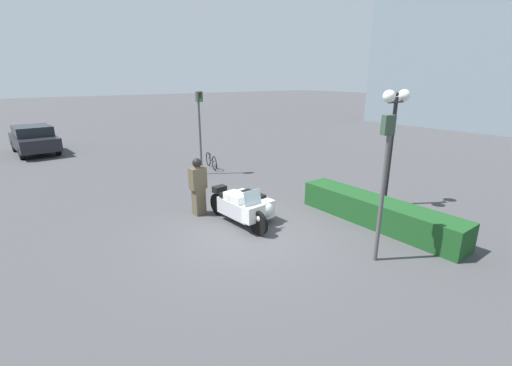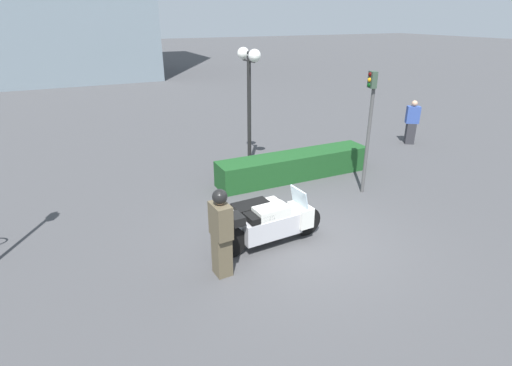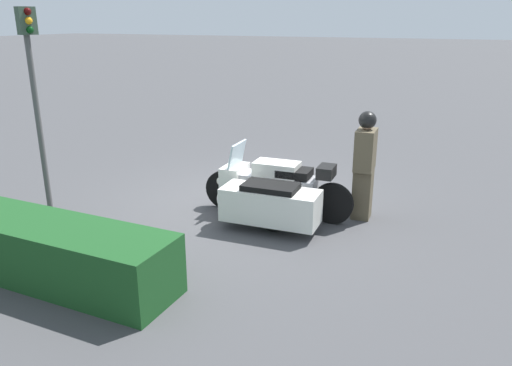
# 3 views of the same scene
# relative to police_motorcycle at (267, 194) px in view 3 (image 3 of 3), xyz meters

# --- Properties ---
(ground_plane) EXTENTS (160.00, 160.00, 0.00)m
(ground_plane) POSITION_rel_police_motorcycle_xyz_m (0.74, -0.47, -0.47)
(ground_plane) COLOR #424244
(police_motorcycle) EXTENTS (2.49, 1.18, 1.16)m
(police_motorcycle) POSITION_rel_police_motorcycle_xyz_m (0.00, 0.00, 0.00)
(police_motorcycle) COLOR black
(police_motorcycle) RESTS_ON ground
(officer_rider) EXTENTS (0.31, 0.49, 1.72)m
(officer_rider) POSITION_rel_police_motorcycle_xyz_m (-1.30, -0.81, 0.44)
(officer_rider) COLOR brown
(officer_rider) RESTS_ON ground
(hedge_bush_curbside) EXTENTS (4.73, 0.88, 0.73)m
(hedge_bush_curbside) POSITION_rel_police_motorcycle_xyz_m (2.37, 2.76, -0.10)
(hedge_bush_curbside) COLOR #19471E
(hedge_bush_curbside) RESTS_ON ground
(traffic_light_near) EXTENTS (0.22, 0.29, 3.22)m
(traffic_light_near) POSITION_rel_police_motorcycle_xyz_m (3.49, 1.04, 1.66)
(traffic_light_near) COLOR #4C4C4C
(traffic_light_near) RESTS_ON ground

